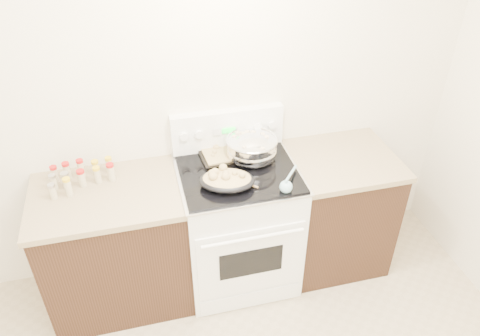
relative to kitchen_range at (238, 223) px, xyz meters
name	(u,v)px	position (x,y,z in m)	size (l,w,h in m)	color
room_shell	(239,252)	(-0.35, -1.42, 1.21)	(4.10, 3.60, 2.75)	#EEE5CD
counter_left	(117,247)	(-0.83, 0.01, -0.03)	(0.93, 0.67, 0.92)	black
counter_right	(334,209)	(0.73, 0.01, -0.03)	(0.73, 0.67, 0.92)	black
kitchen_range	(238,223)	(0.00, 0.00, 0.00)	(0.78, 0.73, 1.22)	white
mixing_bowl	(252,149)	(0.12, 0.11, 0.53)	(0.40, 0.40, 0.20)	silver
roasting_pan	(227,179)	(-0.11, -0.14, 0.50)	(0.39, 0.32, 0.12)	black
baking_sheet	(230,152)	(0.00, 0.20, 0.47)	(0.44, 0.32, 0.06)	black
wooden_spoon	(234,187)	(-0.07, -0.17, 0.46)	(0.20, 0.20, 0.04)	#9F7848
blue_ladle	(287,185)	(0.24, -0.27, 0.49)	(0.18, 0.24, 0.10)	#82B2C2
spice_jars	(79,176)	(-0.98, 0.14, 0.49)	(0.39, 0.23, 0.13)	#BFB28C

